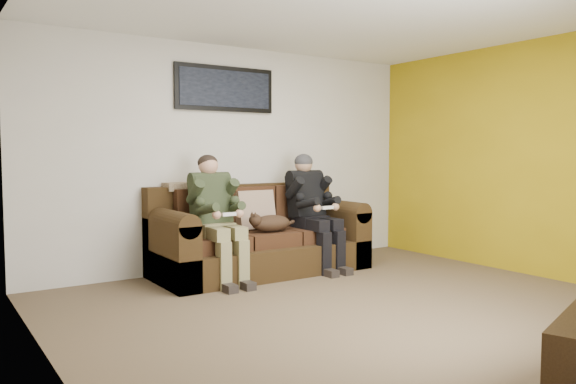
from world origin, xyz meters
TOP-DOWN VIEW (x-y plane):
  - floor at (0.00, 0.00)m, footprint 5.00×5.00m
  - ceiling at (0.00, 0.00)m, footprint 5.00×5.00m
  - wall_back at (0.00, 2.25)m, footprint 5.00×0.00m
  - wall_left at (-2.50, 0.00)m, footprint 0.00×4.50m
  - wall_right at (2.50, 0.00)m, footprint 0.00×4.50m
  - accent_wall_right at (2.49, 0.00)m, footprint 0.00×4.50m
  - sofa at (0.05, 1.84)m, footprint 2.41×1.04m
  - throw_pillow at (0.05, 1.88)m, footprint 0.46×0.22m
  - throw_blanket at (-0.68, 2.14)m, footprint 0.49×0.24m
  - person_left at (-0.57, 1.63)m, footprint 0.51×0.87m
  - person_right at (0.67, 1.63)m, footprint 0.51×0.86m
  - cat at (0.06, 1.58)m, footprint 0.66×0.26m
  - framed_poster at (-0.15, 2.22)m, footprint 1.25×0.05m

SIDE VIEW (x-z plane):
  - floor at x=0.00m, z-range 0.00..0.00m
  - sofa at x=0.05m, z-range -0.12..0.87m
  - cat at x=0.06m, z-range 0.46..0.70m
  - throw_pillow at x=0.05m, z-range 0.47..0.93m
  - person_left at x=-0.57m, z-range 0.09..1.43m
  - person_right at x=0.67m, z-range 0.09..1.44m
  - throw_blanket at x=-0.68m, z-range 0.94..1.03m
  - wall_back at x=0.00m, z-range -1.20..3.80m
  - wall_left at x=-2.50m, z-range -0.95..3.55m
  - wall_right at x=2.50m, z-range -0.95..3.55m
  - accent_wall_right at x=2.49m, z-range -0.95..3.55m
  - framed_poster at x=-0.15m, z-range 1.84..2.36m
  - ceiling at x=0.00m, z-range 2.60..2.60m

